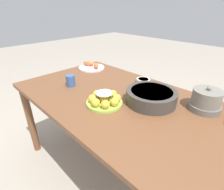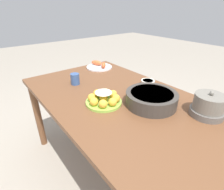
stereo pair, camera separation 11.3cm
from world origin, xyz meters
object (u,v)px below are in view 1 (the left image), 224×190
at_px(dining_table, 118,107).
at_px(seafood_platter, 92,67).
at_px(warming_pot, 206,100).
at_px(cake_plate, 105,99).
at_px(sauce_bowl, 143,81).
at_px(cup_near, 71,81).
at_px(serving_bowl, 151,96).

xyz_separation_m(dining_table, seafood_platter, (-0.61, 0.25, 0.10)).
xyz_separation_m(seafood_platter, warming_pot, (1.08, 0.00, 0.04)).
relative_size(seafood_platter, warming_pot, 1.36).
bearing_deg(cake_plate, sauce_bowl, 94.45).
xyz_separation_m(cup_near, warming_pot, (0.86, 0.38, 0.02)).
height_order(serving_bowl, cup_near, cup_near).
bearing_deg(cake_plate, serving_bowl, 49.39).
height_order(cake_plate, warming_pot, warming_pot).
xyz_separation_m(cake_plate, cup_near, (-0.39, 0.00, 0.01)).
xyz_separation_m(serving_bowl, cup_near, (-0.58, -0.22, -0.00)).
height_order(sauce_bowl, cup_near, cup_near).
height_order(cake_plate, cup_near, same).
xyz_separation_m(cake_plate, warming_pot, (0.46, 0.38, 0.03)).
xyz_separation_m(cake_plate, sauce_bowl, (-0.04, 0.45, -0.02)).
bearing_deg(cake_plate, warming_pot, 39.49).
relative_size(sauce_bowl, seafood_platter, 0.43).
distance_m(cup_near, warming_pot, 0.94).
height_order(sauce_bowl, seafood_platter, seafood_platter).
bearing_deg(serving_bowl, sauce_bowl, 134.87).
bearing_deg(serving_bowl, dining_table, -154.78).
distance_m(serving_bowl, warming_pot, 0.32).
xyz_separation_m(dining_table, serving_bowl, (0.20, 0.09, 0.13)).
relative_size(seafood_platter, cup_near, 2.90).
distance_m(dining_table, sauce_bowl, 0.34).
bearing_deg(dining_table, sauce_bowl, 95.52).
bearing_deg(serving_bowl, seafood_platter, 168.81).
bearing_deg(dining_table, seafood_platter, 157.53).
distance_m(cake_plate, cup_near, 0.39).
xyz_separation_m(dining_table, sauce_bowl, (-0.03, 0.32, 0.10)).
relative_size(cup_near, warming_pot, 0.47).
distance_m(serving_bowl, seafood_platter, 0.82).
bearing_deg(sauce_bowl, seafood_platter, -173.16).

